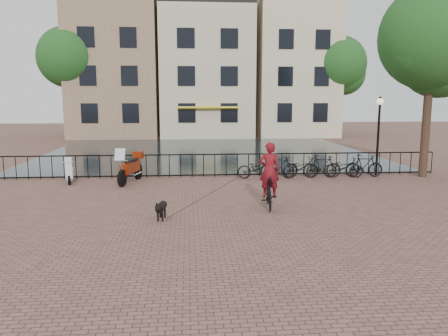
{
  "coord_description": "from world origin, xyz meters",
  "views": [
    {
      "loc": [
        -1.14,
        -11.0,
        3.48
      ],
      "look_at": [
        0.0,
        3.0,
        1.2
      ],
      "focal_mm": 35.0,
      "sensor_mm": 36.0,
      "label": 1
    }
  ],
  "objects": [
    {
      "name": "tree_far_left",
      "position": [
        -11.0,
        27.0,
        6.73
      ],
      "size": [
        5.04,
        5.04,
        9.27
      ],
      "color": "black",
      "rests_on": "ground"
    },
    {
      "name": "tree_near_right",
      "position": [
        9.2,
        7.3,
        5.97
      ],
      "size": [
        4.48,
        4.48,
        8.24
      ],
      "color": "black",
      "rests_on": "ground"
    },
    {
      "name": "railing",
      "position": [
        0.0,
        8.0,
        0.5
      ],
      "size": [
        20.0,
        0.05,
        1.02
      ],
      "color": "black",
      "rests_on": "ground"
    },
    {
      "name": "canal_house_left",
      "position": [
        -7.5,
        30.0,
        6.4
      ],
      "size": [
        7.5,
        9.0,
        12.8
      ],
      "color": "#83654C",
      "rests_on": "ground"
    },
    {
      "name": "scooter",
      "position": [
        -6.03,
        7.14,
        0.58
      ],
      "size": [
        0.58,
        1.29,
        1.16
      ],
      "rotation": [
        0.0,
        0.0,
        0.19
      ],
      "color": "white",
      "rests_on": "ground"
    },
    {
      "name": "parked_bike_1",
      "position": [
        2.75,
        7.4,
        0.5
      ],
      "size": [
        1.68,
        0.54,
        1.0
      ],
      "primitive_type": "imported",
      "rotation": [
        0.0,
        0.0,
        1.61
      ],
      "color": "black",
      "rests_on": "ground"
    },
    {
      "name": "parked_bike_2",
      "position": [
        3.7,
        7.4,
        0.45
      ],
      "size": [
        1.79,
        0.86,
        0.9
      ],
      "primitive_type": "imported",
      "rotation": [
        0.0,
        0.0,
        1.73
      ],
      "color": "black",
      "rests_on": "ground"
    },
    {
      "name": "parked_bike_4",
      "position": [
        5.6,
        7.4,
        0.45
      ],
      "size": [
        1.79,
        0.86,
        0.9
      ],
      "primitive_type": "imported",
      "rotation": [
        0.0,
        0.0,
        1.41
      ],
      "color": "black",
      "rests_on": "ground"
    },
    {
      "name": "parked_bike_0",
      "position": [
        1.8,
        7.4,
        0.45
      ],
      "size": [
        1.76,
        0.75,
        0.9
      ],
      "primitive_type": "imported",
      "rotation": [
        0.0,
        0.0,
        1.48
      ],
      "color": "black",
      "rests_on": "ground"
    },
    {
      "name": "ground",
      "position": [
        0.0,
        0.0,
        0.0
      ],
      "size": [
        100.0,
        100.0,
        0.0
      ],
      "primitive_type": "plane",
      "color": "brown",
      "rests_on": "ground"
    },
    {
      "name": "motorcycle",
      "position": [
        -3.55,
        6.93,
        0.78
      ],
      "size": [
        1.08,
        2.24,
        1.56
      ],
      "rotation": [
        0.0,
        0.0,
        -0.27
      ],
      "color": "maroon",
      "rests_on": "ground"
    },
    {
      "name": "tree_far_right",
      "position": [
        12.0,
        27.0,
        6.35
      ],
      "size": [
        4.76,
        4.76,
        8.76
      ],
      "color": "black",
      "rests_on": "ground"
    },
    {
      "name": "cyclist",
      "position": [
        1.38,
        2.35,
        0.93
      ],
      "size": [
        0.82,
        1.84,
        2.46
      ],
      "rotation": [
        0.0,
        0.0,
        3.03
      ],
      "color": "black",
      "rests_on": "ground"
    },
    {
      "name": "parked_bike_3",
      "position": [
        4.65,
        7.4,
        0.5
      ],
      "size": [
        1.68,
        0.54,
        1.0
      ],
      "primitive_type": "imported",
      "rotation": [
        0.0,
        0.0,
        1.53
      ],
      "color": "black",
      "rests_on": "ground"
    },
    {
      "name": "canal_house_mid",
      "position": [
        0.5,
        30.0,
        5.9
      ],
      "size": [
        8.0,
        9.5,
        11.8
      ],
      "color": "beige",
      "rests_on": "ground"
    },
    {
      "name": "canal_house_right",
      "position": [
        8.5,
        30.0,
        6.65
      ],
      "size": [
        7.0,
        9.0,
        13.3
      ],
      "color": "beige",
      "rests_on": "ground"
    },
    {
      "name": "parked_bike_5",
      "position": [
        6.55,
        7.4,
        0.5
      ],
      "size": [
        1.68,
        0.53,
        1.0
      ],
      "primitive_type": "imported",
      "rotation": [
        0.0,
        0.0,
        1.54
      ],
      "color": "black",
      "rests_on": "ground"
    },
    {
      "name": "lamp_post",
      "position": [
        7.2,
        7.6,
        2.38
      ],
      "size": [
        0.3,
        0.3,
        3.45
      ],
      "color": "black",
      "rests_on": "ground"
    },
    {
      "name": "canal_water",
      "position": [
        0.0,
        17.3,
        0.0
      ],
      "size": [
        20.0,
        20.0,
        0.0
      ],
      "primitive_type": "plane",
      "color": "black",
      "rests_on": "ground"
    },
    {
      "name": "dog",
      "position": [
        -1.95,
        1.28,
        0.29
      ],
      "size": [
        0.39,
        0.9,
        0.59
      ],
      "rotation": [
        0.0,
        0.0,
        -0.13
      ],
      "color": "black",
      "rests_on": "ground"
    }
  ]
}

